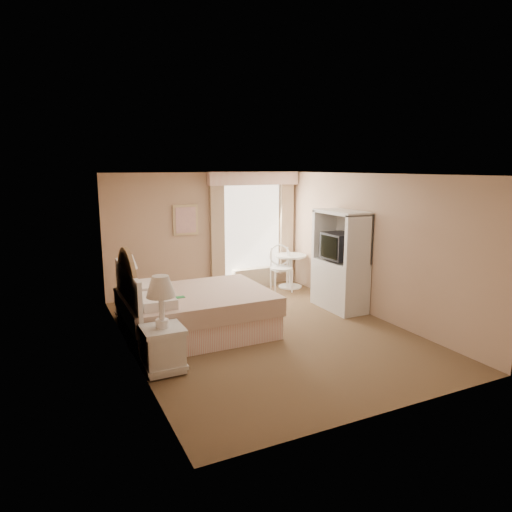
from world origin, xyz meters
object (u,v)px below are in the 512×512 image
nightstand_near (163,337)px  armoire (340,269)px  nightstand_far (129,296)px  cafe_chair (281,264)px  bed (190,311)px  round_table (291,266)px

nightstand_near → armoire: armoire is taller
nightstand_near → nightstand_far: bearing=90.0°
cafe_chair → nightstand_near: bearing=-125.8°
nightstand_near → armoire: (3.65, 1.24, 0.29)m
bed → armoire: (2.93, 0.09, 0.38)m
bed → nightstand_far: bed is taller
bed → cafe_chair: size_ratio=2.30×
bed → round_table: bed is taller
round_table → cafe_chair: cafe_chair is taller
bed → nightstand_far: 1.36m
bed → cafe_chair: (2.55, 1.69, 0.19)m
cafe_chair → armoire: size_ratio=0.54×
nightstand_near → nightstand_far: nightstand_near is taller
nightstand_far → cafe_chair: nightstand_far is taller
nightstand_near → nightstand_far: (-0.00, 2.30, -0.05)m
nightstand_far → cafe_chair: bearing=9.4°
bed → cafe_chair: bed is taller
nightstand_far → round_table: 3.65m
cafe_chair → armoire: armoire is taller
round_table → cafe_chair: (-0.31, -0.12, 0.09)m
nightstand_far → armoire: (3.65, -1.06, 0.34)m
bed → nightstand_near: 1.36m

